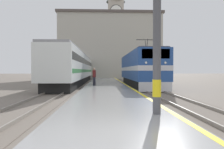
{
  "coord_description": "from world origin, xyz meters",
  "views": [
    {
      "loc": [
        -0.45,
        -5.17,
        1.83
      ],
      "look_at": [
        1.04,
        28.93,
        1.22
      ],
      "focal_mm": 35.0,
      "sensor_mm": 36.0,
      "label": 1
    }
  ],
  "objects_px": {
    "person_on_platform": "(94,76)",
    "clock_tower": "(116,30)",
    "locomotive_train": "(140,69)",
    "passenger_train": "(81,68)"
  },
  "relations": [
    {
      "from": "person_on_platform",
      "to": "clock_tower",
      "type": "distance_m",
      "value": 40.46
    },
    {
      "from": "locomotive_train",
      "to": "passenger_train",
      "type": "bearing_deg",
      "value": 122.41
    },
    {
      "from": "passenger_train",
      "to": "clock_tower",
      "type": "xyz_separation_m",
      "value": [
        7.37,
        22.53,
        10.87
      ]
    },
    {
      "from": "locomotive_train",
      "to": "passenger_train",
      "type": "relative_size",
      "value": 0.35
    },
    {
      "from": "passenger_train",
      "to": "locomotive_train",
      "type": "bearing_deg",
      "value": -57.59
    },
    {
      "from": "passenger_train",
      "to": "clock_tower",
      "type": "height_order",
      "value": "clock_tower"
    },
    {
      "from": "locomotive_train",
      "to": "clock_tower",
      "type": "height_order",
      "value": "clock_tower"
    },
    {
      "from": "passenger_train",
      "to": "clock_tower",
      "type": "bearing_deg",
      "value": 71.88
    },
    {
      "from": "clock_tower",
      "to": "locomotive_train",
      "type": "bearing_deg",
      "value": -88.85
    },
    {
      "from": "passenger_train",
      "to": "person_on_platform",
      "type": "height_order",
      "value": "passenger_train"
    }
  ]
}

